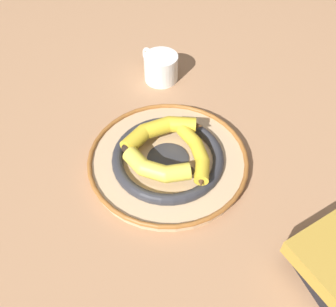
% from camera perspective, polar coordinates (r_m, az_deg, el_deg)
% --- Properties ---
extents(ground_plane, '(2.80, 2.80, 0.00)m').
position_cam_1_polar(ground_plane, '(0.91, 1.33, -2.93)').
color(ground_plane, '#A87A56').
extents(decorative_bowl, '(0.37, 0.37, 0.04)m').
position_cam_1_polar(decorative_bowl, '(0.91, 0.00, -0.91)').
color(decorative_bowl, tan).
rests_on(decorative_bowl, ground_plane).
extents(banana_a, '(0.19, 0.12, 0.04)m').
position_cam_1_polar(banana_a, '(0.92, -1.21, 3.42)').
color(banana_a, gold).
rests_on(banana_a, decorative_bowl).
extents(banana_b, '(0.09, 0.17, 0.04)m').
position_cam_1_polar(banana_b, '(0.85, -1.98, -2.09)').
color(banana_b, yellow).
rests_on(banana_b, decorative_bowl).
extents(banana_c, '(0.13, 0.15, 0.03)m').
position_cam_1_polar(banana_c, '(0.88, 4.26, -0.03)').
color(banana_c, gold).
rests_on(banana_c, decorative_bowl).
extents(coffee_mug, '(0.10, 0.14, 0.08)m').
position_cam_1_polar(coffee_mug, '(1.14, -1.11, 12.46)').
color(coffee_mug, white).
rests_on(coffee_mug, ground_plane).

